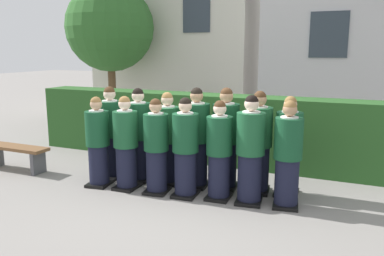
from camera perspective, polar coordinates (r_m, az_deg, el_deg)
The scene contains 19 objects.
ground_plane at distance 6.52m, azimuth -0.91°, elevation -9.49°, with size 60.00×60.00×0.00m, color gray.
student_front_row_0 at distance 6.95m, azimuth -13.23°, elevation -2.22°, with size 0.41×0.48×1.53m.
student_front_row_1 at distance 6.70m, azimuth -9.39°, elevation -2.44°, with size 0.40×0.46×1.56m.
student_front_row_2 at distance 6.45m, azimuth -5.09°, elevation -2.94°, with size 0.41×0.48×1.54m.
student_front_row_3 at distance 6.27m, azimuth -0.95°, elevation -3.14°, with size 0.41×0.48×1.58m.
student_front_row_4 at distance 6.18m, azimuth 3.89°, elevation -3.54°, with size 0.40×0.50×1.55m.
student_front_row_5 at distance 6.06m, azimuth 8.28°, elevation -3.44°, with size 0.44×0.52×1.65m.
student_front_row_6 at distance 6.01m, azimuth 13.45°, elevation -4.03°, with size 0.44×0.51×1.59m.
student_rear_row_0 at distance 7.35m, azimuth -11.44°, elevation -0.93°, with size 0.43×0.53×1.66m.
student_rear_row_1 at distance 7.09m, azimuth -7.54°, elevation -1.28°, with size 0.44×0.54×1.64m.
student_rear_row_2 at distance 6.90m, azimuth -3.48°, elevation -1.79°, with size 0.44×0.51×1.59m.
student_rear_row_3 at distance 6.72m, azimuth 0.65°, elevation -1.71°, with size 0.44×0.51×1.68m.
student_rear_row_4 at distance 6.64m, azimuth 4.82°, elevation -1.86°, with size 0.45×0.55×1.69m.
student_rear_row_5 at distance 6.53m, azimuth 9.41°, elevation -2.35°, with size 0.45×0.55×1.66m.
student_rear_row_6 at distance 6.51m, azimuth 13.54°, elevation -2.86°, with size 0.41×0.48×1.59m.
hedge at distance 8.16m, azimuth 5.04°, elevation -0.22°, with size 8.81×0.70×1.39m.
school_building_main at distance 14.81m, azimuth -1.57°, elevation 16.31°, with size 5.94×3.25×7.09m.
oak_tree_left at distance 12.96m, azimuth -11.60°, elevation 13.79°, with size 2.70×2.70×4.31m.
wooden_bench at distance 8.41m, azimuth -23.78°, elevation -3.21°, with size 1.40×0.36×0.48m.
Camera 1 is at (2.55, -5.54, 2.30)m, focal length 37.51 mm.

